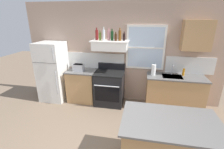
# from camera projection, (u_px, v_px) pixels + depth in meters

# --- Properties ---
(back_wall) EXTENTS (5.40, 0.11, 2.70)m
(back_wall) POSITION_uv_depth(u_px,v_px,m) (122.00, 54.00, 4.40)
(back_wall) COLOR tan
(back_wall) RESTS_ON ground_plane
(refrigerator) EXTENTS (0.70, 0.72, 1.67)m
(refrigerator) POSITION_uv_depth(u_px,v_px,m) (53.00, 72.00, 4.57)
(refrigerator) COLOR white
(refrigerator) RESTS_ON ground_plane
(counter_left_of_stove) EXTENTS (0.79, 0.63, 0.91)m
(counter_left_of_stove) POSITION_uv_depth(u_px,v_px,m) (83.00, 85.00, 4.60)
(counter_left_of_stove) COLOR tan
(counter_left_of_stove) RESTS_ON ground_plane
(toaster) EXTENTS (0.30, 0.20, 0.19)m
(toaster) POSITION_uv_depth(u_px,v_px,m) (79.00, 67.00, 4.37)
(toaster) COLOR silver
(toaster) RESTS_ON counter_left_of_stove
(stove_range) EXTENTS (0.76, 0.69, 1.09)m
(stove_range) POSITION_uv_depth(u_px,v_px,m) (110.00, 88.00, 4.42)
(stove_range) COLOR black
(stove_range) RESTS_ON ground_plane
(range_hood_shelf) EXTENTS (0.96, 0.52, 0.24)m
(range_hood_shelf) POSITION_uv_depth(u_px,v_px,m) (110.00, 45.00, 4.12)
(range_hood_shelf) COLOR white
(bottle_red_label_wine) EXTENTS (0.07, 0.07, 0.31)m
(bottle_red_label_wine) POSITION_uv_depth(u_px,v_px,m) (97.00, 35.00, 4.14)
(bottle_red_label_wine) COLOR maroon
(bottle_red_label_wine) RESTS_ON range_hood_shelf
(bottle_olive_oil_square) EXTENTS (0.06, 0.06, 0.24)m
(bottle_olive_oil_square) POSITION_uv_depth(u_px,v_px,m) (100.00, 36.00, 4.05)
(bottle_olive_oil_square) COLOR #4C601E
(bottle_olive_oil_square) RESTS_ON range_hood_shelf
(bottle_clear_tall) EXTENTS (0.06, 0.06, 0.33)m
(bottle_clear_tall) POSITION_uv_depth(u_px,v_px,m) (104.00, 35.00, 4.01)
(bottle_clear_tall) COLOR silver
(bottle_clear_tall) RESTS_ON range_hood_shelf
(bottle_rose_pink) EXTENTS (0.07, 0.07, 0.30)m
(bottle_rose_pink) POSITION_uv_depth(u_px,v_px,m) (109.00, 35.00, 4.09)
(bottle_rose_pink) COLOR #C67F84
(bottle_rose_pink) RESTS_ON range_hood_shelf
(bottle_dark_green_wine) EXTENTS (0.07, 0.07, 0.29)m
(bottle_dark_green_wine) POSITION_uv_depth(u_px,v_px,m) (112.00, 36.00, 4.04)
(bottle_dark_green_wine) COLOR #143819
(bottle_dark_green_wine) RESTS_ON range_hood_shelf
(bottle_brown_stout) EXTENTS (0.06, 0.06, 0.21)m
(bottle_brown_stout) POSITION_uv_depth(u_px,v_px,m) (116.00, 37.00, 3.97)
(bottle_brown_stout) COLOR #381E0F
(bottle_brown_stout) RESTS_ON range_hood_shelf
(bottle_amber_wine) EXTENTS (0.07, 0.07, 0.31)m
(bottle_amber_wine) POSITION_uv_depth(u_px,v_px,m) (120.00, 35.00, 3.99)
(bottle_amber_wine) COLOR brown
(bottle_amber_wine) RESTS_ON range_hood_shelf
(bottle_balsamic_dark) EXTENTS (0.06, 0.06, 0.22)m
(bottle_balsamic_dark) POSITION_uv_depth(u_px,v_px,m) (124.00, 37.00, 3.99)
(bottle_balsamic_dark) COLOR black
(bottle_balsamic_dark) RESTS_ON range_hood_shelf
(counter_right_with_sink) EXTENTS (1.43, 0.63, 0.91)m
(counter_right_with_sink) POSITION_uv_depth(u_px,v_px,m) (174.00, 93.00, 4.15)
(counter_right_with_sink) COLOR tan
(counter_right_with_sink) RESTS_ON ground_plane
(sink_faucet) EXTENTS (0.03, 0.17, 0.28)m
(sink_faucet) POSITION_uv_depth(u_px,v_px,m) (172.00, 68.00, 4.04)
(sink_faucet) COLOR silver
(sink_faucet) RESTS_ON counter_right_with_sink
(paper_towel_roll) EXTENTS (0.11, 0.11, 0.27)m
(paper_towel_roll) POSITION_uv_depth(u_px,v_px,m) (154.00, 70.00, 4.05)
(paper_towel_roll) COLOR white
(paper_towel_roll) RESTS_ON counter_right_with_sink
(dish_soap_bottle) EXTENTS (0.06, 0.06, 0.18)m
(dish_soap_bottle) POSITION_uv_depth(u_px,v_px,m) (184.00, 72.00, 4.02)
(dish_soap_bottle) COLOR orange
(dish_soap_bottle) RESTS_ON counter_right_with_sink
(kitchen_island) EXTENTS (1.40, 0.90, 0.91)m
(kitchen_island) POSITION_uv_depth(u_px,v_px,m) (168.00, 146.00, 2.43)
(kitchen_island) COLOR tan
(kitchen_island) RESTS_ON ground_plane
(upper_cabinet_right) EXTENTS (0.64, 0.32, 0.70)m
(upper_cabinet_right) POSITION_uv_depth(u_px,v_px,m) (197.00, 35.00, 3.73)
(upper_cabinet_right) COLOR tan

